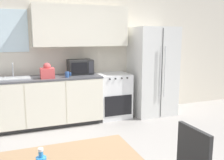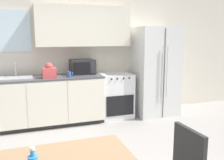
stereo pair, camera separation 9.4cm
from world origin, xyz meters
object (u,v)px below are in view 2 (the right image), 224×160
at_px(microwave, 82,67).
at_px(oven_range, 115,95).
at_px(coffee_mug, 69,74).
at_px(refrigerator, 155,71).

bearing_deg(microwave, oven_range, -9.05).
bearing_deg(coffee_mug, microwave, 44.34).
xyz_separation_m(oven_range, coffee_mug, (-0.95, -0.20, 0.51)).
relative_size(refrigerator, microwave, 3.92).
bearing_deg(coffee_mug, refrigerator, 4.29).
distance_m(refrigerator, coffee_mug, 1.83).
height_order(refrigerator, coffee_mug, refrigerator).
xyz_separation_m(oven_range, microwave, (-0.64, 0.10, 0.61)).
bearing_deg(refrigerator, oven_range, 175.94).
xyz_separation_m(microwave, coffee_mug, (-0.31, -0.30, -0.09)).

